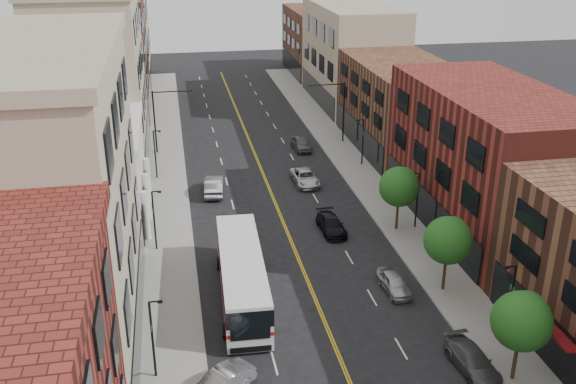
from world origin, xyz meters
TOP-DOWN VIEW (x-y plane):
  - sidewalk_left at (-10.00, 35.00)m, footprint 4.00×110.00m
  - sidewalk_right at (10.00, 35.00)m, footprint 4.00×110.00m
  - bldg_l_tanoffice at (-17.00, 13.00)m, footprint 10.00×22.00m
  - bldg_l_white at (-17.00, 31.00)m, footprint 10.00×14.00m
  - bldg_l_far_a at (-17.00, 48.00)m, footprint 10.00×20.00m
  - bldg_l_far_b at (-17.00, 68.00)m, footprint 10.00×20.00m
  - bldg_l_far_c at (-17.00, 86.00)m, footprint 10.00×16.00m
  - bldg_r_mid at (17.00, 24.00)m, footprint 10.00×22.00m
  - bldg_r_far_a at (17.00, 45.00)m, footprint 10.00×20.00m
  - bldg_r_far_b at (17.00, 66.00)m, footprint 10.00×22.00m
  - bldg_r_far_c at (17.00, 86.00)m, footprint 10.00×18.00m
  - tree_r_1 at (9.39, 4.07)m, footprint 3.40×3.40m
  - tree_r_2 at (9.39, 14.07)m, footprint 3.40×3.40m
  - tree_r_3 at (9.39, 24.07)m, footprint 3.40×3.40m
  - lamp_l_1 at (-10.95, 8.00)m, footprint 0.81×0.55m
  - lamp_l_2 at (-10.95, 24.00)m, footprint 0.81×0.55m
  - lamp_l_3 at (-10.95, 40.00)m, footprint 0.81×0.55m
  - lamp_r_1 at (10.95, 8.00)m, footprint 0.81×0.55m
  - lamp_r_2 at (10.95, 24.00)m, footprint 0.81×0.55m
  - lamp_r_3 at (10.95, 40.00)m, footprint 0.81×0.55m
  - signal_mast_left at (-10.27, 48.00)m, footprint 4.49×0.18m
  - signal_mast_right at (10.27, 48.00)m, footprint 4.49×0.18m
  - city_bus at (-5.02, 15.61)m, footprint 3.63×13.44m
  - car_angle_b at (-7.40, 5.90)m, footprint 4.32×3.78m
  - car_parked_mid at (7.40, 5.26)m, footprint 2.23×4.72m
  - car_parked_far at (5.80, 14.57)m, footprint 1.80×3.98m
  - car_lane_behind at (-5.50, 35.01)m, footprint 2.19×5.15m
  - car_lane_a at (3.71, 24.73)m, footprint 2.05×4.66m
  - car_lane_b at (3.77, 35.86)m, footprint 2.55×5.09m
  - car_lane_c at (5.50, 46.31)m, footprint 1.97×4.47m

SIDE VIEW (x-z plane):
  - sidewalk_left at x=-10.00m, z-range 0.00..0.15m
  - sidewalk_right at x=10.00m, z-range 0.00..0.15m
  - car_parked_far at x=5.80m, z-range 0.00..1.32m
  - car_parked_mid at x=7.40m, z-range 0.00..1.33m
  - car_lane_a at x=3.71m, z-range 0.00..1.33m
  - car_lane_b at x=3.77m, z-range 0.00..1.38m
  - car_angle_b at x=-7.40m, z-range 0.00..1.41m
  - car_lane_c at x=5.50m, z-range 0.00..1.49m
  - car_lane_behind at x=-5.50m, z-range 0.00..1.65m
  - city_bus at x=-5.02m, z-range 0.28..3.71m
  - lamp_l_1 at x=-10.95m, z-range 0.45..5.50m
  - lamp_l_2 at x=-10.95m, z-range 0.45..5.50m
  - lamp_l_3 at x=-10.95m, z-range 0.45..5.50m
  - lamp_r_1 at x=10.95m, z-range 0.45..5.50m
  - lamp_r_2 at x=10.95m, z-range 0.45..5.50m
  - lamp_r_3 at x=10.95m, z-range 0.45..5.50m
  - bldg_l_white at x=-17.00m, z-range 0.00..8.00m
  - tree_r_1 at x=9.39m, z-range 1.33..6.92m
  - tree_r_2 at x=9.39m, z-range 1.33..6.92m
  - tree_r_3 at x=9.39m, z-range 1.33..6.92m
  - signal_mast_left at x=-10.27m, z-range 1.05..8.25m
  - signal_mast_right at x=10.27m, z-range 1.05..8.25m
  - bldg_r_far_a at x=17.00m, z-range 0.00..10.00m
  - bldg_r_far_c at x=17.00m, z-range 0.00..11.00m
  - bldg_r_mid at x=17.00m, z-range 0.00..12.00m
  - bldg_r_far_b at x=17.00m, z-range 0.00..14.00m
  - bldg_l_far_b at x=-17.00m, z-range 0.00..15.00m
  - bldg_l_tanoffice at x=-17.00m, z-range 0.00..18.00m
  - bldg_l_far_a at x=-17.00m, z-range 0.00..18.00m
  - bldg_l_far_c at x=-17.00m, z-range 0.00..20.00m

